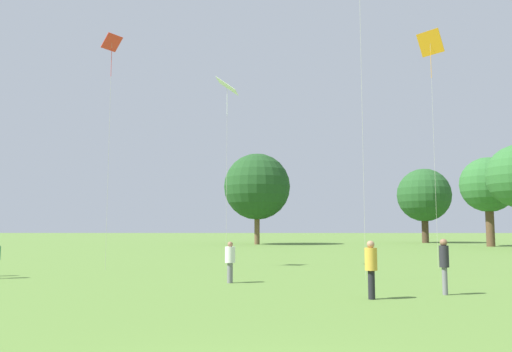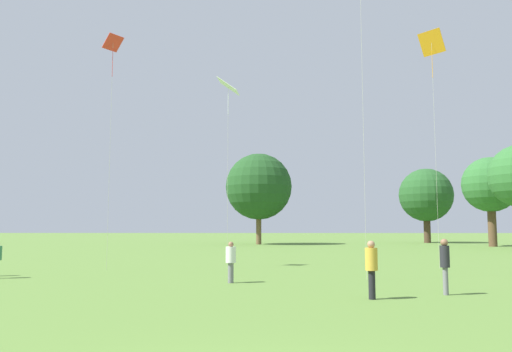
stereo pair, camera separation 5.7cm
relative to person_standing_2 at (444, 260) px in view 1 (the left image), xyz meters
name	(u,v)px [view 1 (the left image)]	position (x,y,z in m)	size (l,w,h in m)	color
person_standing_2	(444,260)	(0.00, 0.00, 0.00)	(0.41, 0.41, 1.79)	slate
person_standing_3	(230,259)	(-7.11, 3.28, -0.16)	(0.55, 0.55, 1.59)	slate
person_standing_5	(371,264)	(-2.56, -0.98, -0.05)	(0.45, 0.45, 1.75)	black
kite_2	(112,51)	(-13.77, 9.04, 10.26)	(1.08, 1.14, 12.17)	red
kite_3	(430,48)	(3.20, 9.75, 10.64)	(1.32, 1.39, 12.57)	orange
kite_4	(227,89)	(-7.73, 9.84, 8.41)	(1.17, 1.37, 10.06)	white
distant_tree_0	(257,187)	(-6.44, 43.72, 5.83)	(7.99, 7.99, 10.93)	brown
distant_tree_2	(488,185)	(18.67, 37.78, 5.50)	(5.94, 5.94, 9.64)	brown
distant_tree_3	(424,195)	(15.46, 49.33, 5.11)	(6.94, 6.94, 9.71)	#473323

